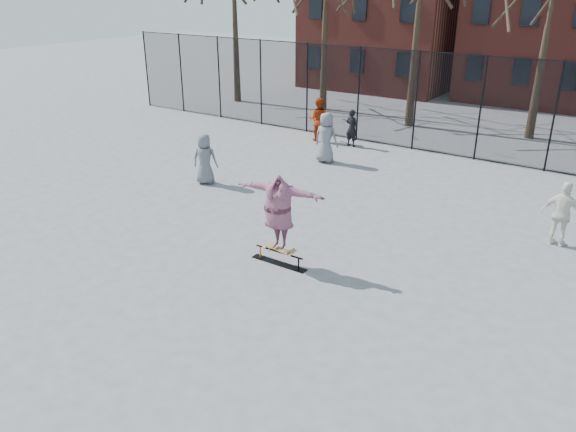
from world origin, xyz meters
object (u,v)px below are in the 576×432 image
Objects in this scene: bystander_black at (352,128)px; bystander_extra at (326,138)px; skate_rail at (279,259)px; skater at (279,213)px; bystander_grey at (205,159)px; bystander_white at (562,214)px; skateboard at (279,249)px; bystander_red at (318,119)px.

bystander_extra is at bearing 102.26° from bystander_black.
skate_rail is 1.00× the size of bystander_black.
bystander_black is at bearing 101.04° from skater.
skater reaches higher than bystander_grey.
bystander_grey is 11.17m from bystander_white.
bystander_white is 9.34m from bystander_extra.
skateboard is 0.52× the size of bystander_black.
bystander_grey is 7.25m from bystander_black.
bystander_red is 3.16m from bystander_extra.
bystander_grey reaches higher than bystander_black.
bystander_red is at bearing 108.65° from skater.
skate_rail is 7.52m from bystander_white.
bystander_black is 10.61m from bystander_white.
bystander_red is at bearing 116.52° from skateboard.
bystander_extra is at bearing 108.19° from bystander_red.
bystander_black is 0.88× the size of bystander_white.
bystander_black is at bearing -26.34° from bystander_white.
bystander_extra is at bearing 112.87° from skate_rail.
bystander_grey is 1.12× the size of bystander_black.
bystander_grey reaches higher than skateboard.
bystander_black is 0.83× the size of bystander_red.
bystander_extra is at bearing -140.58° from bystander_grey.
skateboard is (0.00, 0.00, 0.26)m from skate_rail.
skate_rail is at bearing 46.87° from bystander_white.
bystander_white is at bearing 158.30° from bystander_extra.
skate_rail is at bearing 123.37° from bystander_grey.
skate_rail is at bearing 98.24° from bystander_red.
bystander_black is at bearing -129.96° from bystander_grey.
bystander_extra reaches higher than skate_rail.
bystander_black is (1.95, 6.99, -0.09)m from bystander_grey.
skater is 8.63m from bystander_extra.
bystander_extra reaches higher than bystander_grey.
skater reaches higher than bystander_black.
bystander_white is at bearing 134.93° from bystander_red.
bystander_red is at bearing 6.92° from bystander_black.
skater is at bearing 109.22° from bystander_extra.
bystander_grey reaches higher than skate_rail.
bystander_white is at bearing 42.40° from skate_rail.
skater is at bearing 123.38° from bystander_grey.
bystander_grey is at bearing 147.75° from skateboard.
skateboard is at bearing 46.88° from bystander_white.
bystander_black is (-3.59, 10.48, 0.39)m from skateboard.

